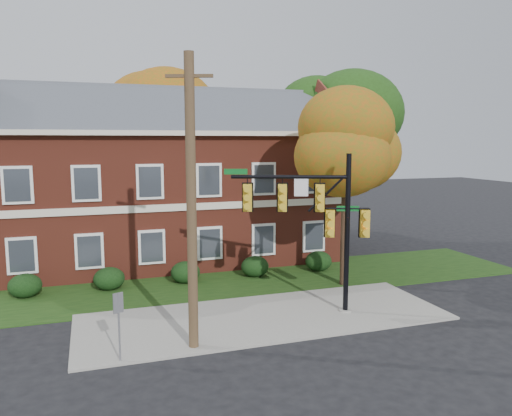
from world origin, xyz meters
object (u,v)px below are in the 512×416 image
object	(u,v)px
tree_near_right	(353,143)
tree_right_rear	(340,119)
hedge_far_left	(25,286)
utility_pole	(191,204)
hedge_right	(255,266)
tree_far_rear	(168,111)
traffic_signal	(318,215)
hedge_left	(109,279)
apartment_building	(167,172)
hedge_far_right	(318,261)
hedge_center	(185,272)
sign_post	(119,316)

from	to	relation	value
tree_near_right	tree_right_rear	world-z (taller)	tree_right_rear
hedge_far_left	utility_pole	distance (m)	10.52
hedge_right	tree_far_rear	world-z (taller)	tree_far_rear
hedge_far_left	hedge_right	size ratio (longest dim) A/B	1.00
tree_near_right	traffic_signal	size ratio (longest dim) A/B	1.37
tree_near_right	traffic_signal	xyz separation A→B (m)	(-3.08, -2.95, -2.77)
hedge_far_left	utility_pole	world-z (taller)	utility_pole
hedge_left	tree_right_rear	distance (m)	17.74
tree_near_right	hedge_right	bearing A→B (deg)	142.72
hedge_left	tree_far_rear	distance (m)	16.25
apartment_building	tree_right_rear	size ratio (longest dim) A/B	1.77
hedge_far_right	tree_right_rear	xyz separation A→B (m)	(4.31, 6.11, 7.60)
tree_right_rear	apartment_building	bearing A→B (deg)	-175.67
apartment_building	hedge_center	distance (m)	6.89
hedge_far_left	hedge_far_right	xyz separation A→B (m)	(14.00, 0.00, 0.00)
tree_near_right	utility_pole	world-z (taller)	utility_pole
apartment_building	hedge_far_left	size ratio (longest dim) A/B	13.43
hedge_center	traffic_signal	size ratio (longest dim) A/B	0.22
tree_far_rear	hedge_far_left	bearing A→B (deg)	-122.50
hedge_far_left	hedge_center	bearing A→B (deg)	0.00
tree_near_right	sign_post	world-z (taller)	tree_near_right
tree_right_rear	tree_far_rear	distance (m)	12.20
apartment_building	tree_right_rear	world-z (taller)	tree_right_rear
hedge_right	tree_near_right	world-z (taller)	tree_near_right
hedge_far_left	hedge_far_right	size ratio (longest dim) A/B	1.00
hedge_left	tree_near_right	bearing A→B (deg)	-14.81
traffic_signal	utility_pole	xyz separation A→B (m)	(-5.30, -1.84, 0.89)
hedge_center	hedge_right	xyz separation A→B (m)	(3.50, 0.00, 0.00)
hedge_far_right	tree_far_rear	world-z (taller)	tree_far_rear
tree_near_right	tree_right_rear	bearing A→B (deg)	65.42
apartment_building	hedge_right	size ratio (longest dim) A/B	13.43
hedge_left	hedge_far_right	bearing A→B (deg)	0.00
hedge_left	hedge_center	distance (m)	3.50
tree_far_rear	utility_pole	size ratio (longest dim) A/B	1.22
hedge_left	hedge_far_right	distance (m)	10.50
hedge_far_left	apartment_building	bearing A→B (deg)	36.89
hedge_left	hedge_right	size ratio (longest dim) A/B	1.00
tree_near_right	tree_far_rear	world-z (taller)	tree_far_rear
hedge_far_left	hedge_right	bearing A→B (deg)	0.00
hedge_center	sign_post	xyz separation A→B (m)	(-3.50, -7.98, 0.98)
hedge_far_left	tree_far_rear	size ratio (longest dim) A/B	0.12
hedge_center	hedge_right	bearing A→B (deg)	0.00
tree_near_right	tree_right_rear	distance (m)	9.94
hedge_far_left	hedge_left	bearing A→B (deg)	0.00
traffic_signal	utility_pole	distance (m)	5.68
traffic_signal	hedge_right	bearing A→B (deg)	116.92
tree_right_rear	utility_pole	bearing A→B (deg)	-132.22
utility_pole	sign_post	distance (m)	4.05
hedge_right	tree_right_rear	xyz separation A→B (m)	(7.81, 6.11, 7.60)
tree_near_right	sign_post	bearing A→B (deg)	-154.36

